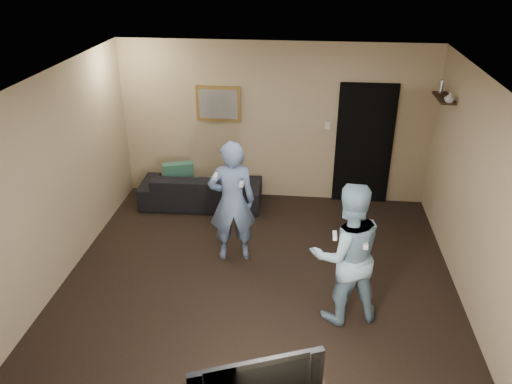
# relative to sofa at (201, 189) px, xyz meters

# --- Properties ---
(ground) EXTENTS (5.00, 5.00, 0.00)m
(ground) POSITION_rel_sofa_xyz_m (1.16, -2.03, -0.29)
(ground) COLOR black
(ground) RESTS_ON ground
(ceiling) EXTENTS (5.00, 5.00, 0.04)m
(ceiling) POSITION_rel_sofa_xyz_m (1.16, -2.03, 2.31)
(ceiling) COLOR silver
(ceiling) RESTS_ON wall_back
(wall_back) EXTENTS (5.00, 0.04, 2.60)m
(wall_back) POSITION_rel_sofa_xyz_m (1.16, 0.47, 1.01)
(wall_back) COLOR tan
(wall_back) RESTS_ON ground
(wall_front) EXTENTS (5.00, 0.04, 2.60)m
(wall_front) POSITION_rel_sofa_xyz_m (1.16, -4.53, 1.01)
(wall_front) COLOR tan
(wall_front) RESTS_ON ground
(wall_left) EXTENTS (0.04, 5.00, 2.60)m
(wall_left) POSITION_rel_sofa_xyz_m (-1.34, -2.03, 1.01)
(wall_left) COLOR tan
(wall_left) RESTS_ON ground
(wall_right) EXTENTS (0.04, 5.00, 2.60)m
(wall_right) POSITION_rel_sofa_xyz_m (3.66, -2.03, 1.01)
(wall_right) COLOR tan
(wall_right) RESTS_ON ground
(sofa) EXTENTS (1.98, 0.83, 0.57)m
(sofa) POSITION_rel_sofa_xyz_m (0.00, 0.00, 0.00)
(sofa) COLOR black
(sofa) RESTS_ON ground
(throw_pillow) EXTENTS (0.51, 0.31, 0.49)m
(throw_pillow) POSITION_rel_sofa_xyz_m (-0.36, 0.00, 0.19)
(throw_pillow) COLOR #1A4F3E
(throw_pillow) RESTS_ON sofa
(painting_frame) EXTENTS (0.72, 0.05, 0.57)m
(painting_frame) POSITION_rel_sofa_xyz_m (0.26, 0.45, 1.31)
(painting_frame) COLOR olive
(painting_frame) RESTS_ON wall_back
(painting_canvas) EXTENTS (0.62, 0.01, 0.47)m
(painting_canvas) POSITION_rel_sofa_xyz_m (0.26, 0.42, 1.31)
(painting_canvas) COLOR slate
(painting_canvas) RESTS_ON painting_frame
(doorway) EXTENTS (0.90, 0.06, 2.00)m
(doorway) POSITION_rel_sofa_xyz_m (2.61, 0.44, 0.71)
(doorway) COLOR black
(doorway) RESTS_ON ground
(light_switch) EXTENTS (0.08, 0.02, 0.12)m
(light_switch) POSITION_rel_sofa_xyz_m (2.01, 0.45, 1.01)
(light_switch) COLOR silver
(light_switch) RESTS_ON wall_back
(wall_shelf) EXTENTS (0.20, 0.60, 0.03)m
(wall_shelf) POSITION_rel_sofa_xyz_m (3.55, -0.23, 1.70)
(wall_shelf) COLOR black
(wall_shelf) RESTS_ON wall_right
(shelf_vase) EXTENTS (0.17, 0.17, 0.14)m
(shelf_vase) POSITION_rel_sofa_xyz_m (3.55, -0.50, 1.79)
(shelf_vase) COLOR #B7B6BC
(shelf_vase) RESTS_ON wall_shelf
(shelf_figurine) EXTENTS (0.06, 0.06, 0.18)m
(shelf_figurine) POSITION_rel_sofa_xyz_m (3.55, 0.00, 1.81)
(shelf_figurine) COLOR #BCBDC1
(shelf_figurine) RESTS_ON wall_shelf
(television) EXTENTS (1.05, 0.52, 0.62)m
(television) POSITION_rel_sofa_xyz_m (1.36, -4.35, 0.51)
(television) COLOR black
(television) RESTS_ON tv_console
(wii_player_left) EXTENTS (0.69, 0.55, 1.70)m
(wii_player_left) POSITION_rel_sofa_xyz_m (0.75, -1.46, 0.57)
(wii_player_left) COLOR #6580AF
(wii_player_left) RESTS_ON ground
(wii_player_right) EXTENTS (0.97, 0.84, 1.70)m
(wii_player_right) POSITION_rel_sofa_xyz_m (2.18, -2.54, 0.56)
(wii_player_right) COLOR #8DB4CD
(wii_player_right) RESTS_ON ground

